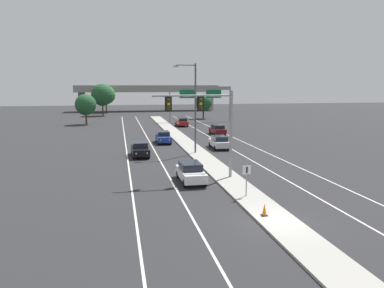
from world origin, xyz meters
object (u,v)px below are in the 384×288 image
car_oncoming_white (191,172)px  tree_far_left_a (102,95)px  overhead_signal_mast (207,116)px  highway_sign_gantry (200,93)px  car_receding_darkred (218,129)px  car_receding_red (182,122)px  tree_far_left_c (106,95)px  street_lamp_median (193,103)px  traffic_cone_median_nose (264,210)px  median_sign_post (247,176)px  car_oncoming_black (140,149)px  car_receding_silver (219,142)px  tree_far_left_b (86,105)px  car_oncoming_blue (163,137)px  tree_far_right_a (203,103)px

car_oncoming_white → tree_far_left_a: tree_far_left_a is taller
overhead_signal_mast → highway_sign_gantry: 49.09m
tree_far_left_a → car_receding_darkred: bearing=-65.1°
overhead_signal_mast → car_receding_red: 41.23m
car_oncoming_white → tree_far_left_c: 80.65m
street_lamp_median → car_receding_darkred: bearing=65.9°
traffic_cone_median_nose → car_receding_red: bearing=86.1°
median_sign_post → street_lamp_median: bearing=91.0°
car_oncoming_black → median_sign_post: bearing=-69.5°
overhead_signal_mast → tree_far_left_c: bearing=97.4°
car_receding_red → traffic_cone_median_nose: car_receding_red is taller
car_receding_silver → tree_far_left_b: bearing=119.5°
median_sign_post → car_oncoming_white: size_ratio=0.49×
traffic_cone_median_nose → tree_far_left_a: 79.47m
overhead_signal_mast → car_oncoming_blue: size_ratio=1.61×
car_receding_darkred → highway_sign_gantry: (1.71, 20.60, 5.34)m
car_oncoming_white → car_receding_darkred: size_ratio=1.00×
overhead_signal_mast → street_lamp_median: (1.22, 11.75, 0.51)m
median_sign_post → tree_far_left_a: tree_far_left_a is taller
overhead_signal_mast → tree_far_left_c: size_ratio=0.94×
overhead_signal_mast → car_receding_silver: 16.24m
car_oncoming_black → tree_far_right_a: size_ratio=0.79×
median_sign_post → car_oncoming_blue: size_ratio=0.49×
highway_sign_gantry → tree_far_left_b: highway_sign_gantry is taller
car_receding_red → car_oncoming_white: bearing=-98.5°
median_sign_post → street_lamp_median: street_lamp_median is taller
median_sign_post → highway_sign_gantry: highway_sign_gantry is taller
street_lamp_median → car_receding_silver: 6.97m
car_oncoming_white → highway_sign_gantry: highway_sign_gantry is taller
car_oncoming_blue → car_receding_darkred: (9.44, 6.92, 0.00)m
car_oncoming_white → tree_far_left_a: size_ratio=0.56×
car_receding_red → tree_far_left_a: size_ratio=0.56×
car_oncoming_white → car_receding_red: size_ratio=1.00×
car_oncoming_white → traffic_cone_median_nose: size_ratio=6.07×
tree_far_left_a → tree_far_right_a: 26.75m
car_oncoming_white → tree_far_left_b: tree_far_left_b is taller
car_oncoming_blue → car_receding_darkred: 11.70m
car_oncoming_black → car_receding_darkred: 20.68m
car_oncoming_blue → tree_far_left_b: bearing=114.4°
car_receding_darkred → tree_far_right_a: tree_far_right_a is taller
street_lamp_median → tree_far_left_a: street_lamp_median is taller
highway_sign_gantry → tree_far_right_a: highway_sign_gantry is taller
median_sign_post → car_oncoming_white: (-2.96, 5.05, -0.77)m
car_oncoming_white → tree_far_left_b: bearing=104.0°
street_lamp_median → car_oncoming_white: bearing=-102.3°
car_receding_silver → car_receding_red: (-0.35, 25.95, 0.00)m
median_sign_post → tree_far_left_c: bearing=98.0°
overhead_signal_mast → car_oncoming_black: (-4.85, 11.46, -4.46)m
tree_far_right_a → car_oncoming_black: bearing=-111.2°
car_receding_darkred → highway_sign_gantry: highway_sign_gantry is taller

